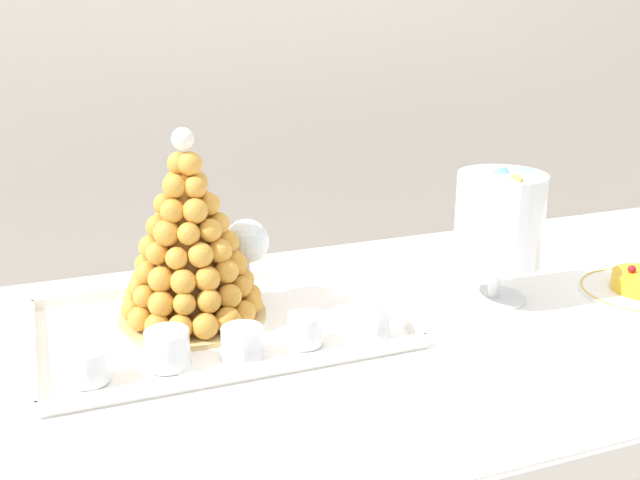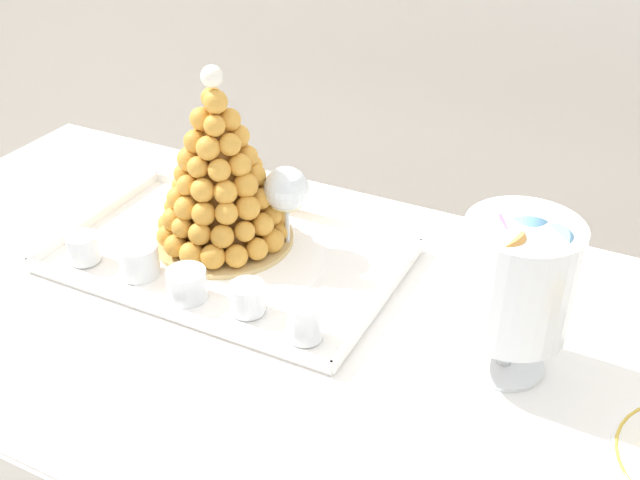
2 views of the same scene
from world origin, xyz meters
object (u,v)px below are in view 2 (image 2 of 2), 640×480
Objects in this scene: dessert_cup_right at (305,322)px; dessert_cup_mid_left at (139,261)px; wine_glass at (286,192)px; serving_tray at (228,259)px; dessert_cup_mid_right at (248,299)px; dessert_cup_centre at (187,285)px; macaron_goblet at (517,280)px; dessert_cup_left at (84,249)px; croquembouche at (220,178)px.

dessert_cup_mid_left is at bearing 176.02° from dessert_cup_right.
wine_glass reaches higher than dessert_cup_right.
wine_glass is at bearing 48.33° from serving_tray.
dessert_cup_mid_right is at bearing -45.70° from serving_tray.
serving_tray is at bearing -131.67° from wine_glass.
dessert_cup_right is at bearing -1.08° from dessert_cup_centre.
dessert_cup_left is at bearing -174.57° from macaron_goblet.
macaron_goblet reaches higher than dessert_cup_mid_left.
dessert_cup_left reaches higher than serving_tray.
macaron_goblet is (0.56, 0.05, 0.11)m from dessert_cup_mid_left.
croquembouche reaches higher than macaron_goblet.
dessert_cup_left is 0.21× the size of macaron_goblet.
dessert_cup_left is 0.40m from dessert_cup_right.
dessert_cup_right is at bearing -1.74° from dessert_cup_left.
wine_glass is at bearing 100.70° from dessert_cup_mid_right.
dessert_cup_right is at bearing -34.37° from croquembouche.
dessert_cup_centre is 0.47m from macaron_goblet.
serving_tray is at bearing 92.75° from dessert_cup_centre.
dessert_cup_left is 0.88× the size of dessert_cup_right.
macaron_goblet reaches higher than dessert_cup_mid_right.
dessert_cup_centre is (0.10, -0.02, -0.00)m from dessert_cup_mid_left.
dessert_cup_left and dessert_cup_mid_right have the same top height.
dessert_cup_right is (0.24, -0.16, -0.09)m from croquembouche.
dessert_cup_mid_left is at bearing -132.81° from wine_glass.
dessert_cup_right is (0.20, -0.12, 0.03)m from serving_tray.
serving_tray is at bearing 28.53° from dessert_cup_left.
dessert_cup_right is 0.29m from macaron_goblet.
dessert_cup_right is (0.20, -0.00, 0.00)m from dessert_cup_centre.
croquembouche reaches higher than dessert_cup_centre.
croquembouche is 0.22m from dessert_cup_mid_right.
macaron_goblet reaches higher than dessert_cup_centre.
dessert_cup_left is at bearing 178.26° from dessert_cup_right.
macaron_goblet is (0.36, 0.06, 0.11)m from dessert_cup_mid_right.
croquembouche is 6.08× the size of dessert_cup_left.
macaron_goblet is (0.49, -0.09, 0.01)m from croquembouche.
croquembouche is at bearing 65.64° from dessert_cup_mid_left.
serving_tray is 2.33× the size of macaron_goblet.
dessert_cup_centre is 0.10m from dessert_cup_mid_right.
dessert_cup_left is 0.67m from macaron_goblet.
croquembouche is at bearing 41.62° from dessert_cup_left.
croquembouche is 4.92× the size of dessert_cup_mid_left.
dessert_cup_left is at bearing -145.35° from wine_glass.
wine_glass is (0.27, 0.18, 0.08)m from dessert_cup_left.
dessert_cup_centre is 0.22m from wine_glass.
dessert_cup_left is (-0.17, -0.15, -0.10)m from croquembouche.
croquembouche is at bearing 170.11° from macaron_goblet.
macaron_goblet reaches higher than serving_tray.
croquembouche is 5.06× the size of dessert_cup_centre.
dessert_cup_mid_left is 0.57m from macaron_goblet.
dessert_cup_centre is at bearing -2.37° from dessert_cup_left.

